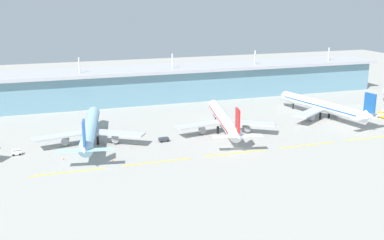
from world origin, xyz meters
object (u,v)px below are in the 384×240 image
object	(u,v)px
fuel_truck	(384,114)
baggage_cart	(16,152)
airliner_near_middle	(90,130)
airliner_far_middle	(323,106)
pushback_tug	(164,139)
safety_cone_right_wingtip	(63,159)
safety_cone_left_wingtip	(113,160)
airliner_center	(224,120)
safety_cone_nose_front	(116,157)

from	to	relation	value
fuel_truck	baggage_cart	bearing A→B (deg)	-179.78
airliner_near_middle	airliner_far_middle	xyz separation A→B (m)	(123.73, 6.08, -0.00)
airliner_near_middle	pushback_tug	xyz separation A→B (m)	(31.59, -7.36, -5.36)
baggage_cart	safety_cone_right_wingtip	size ratio (longest dim) A/B	5.24
baggage_cart	safety_cone_left_wingtip	bearing A→B (deg)	-28.21
airliner_far_middle	fuel_truck	size ratio (longest dim) A/B	9.07
airliner_center	safety_cone_nose_front	bearing A→B (deg)	-160.91
airliner_near_middle	safety_cone_nose_front	world-z (taller)	airliner_near_middle
pushback_tug	safety_cone_right_wingtip	xyz separation A→B (m)	(-44.53, -10.50, -0.75)
airliner_near_middle	baggage_cart	distance (m)	31.89
safety_cone_left_wingtip	safety_cone_right_wingtip	size ratio (longest dim) A/B	1.00
airliner_near_middle	safety_cone_left_wingtip	xyz separation A→B (m)	(5.59, -25.52, -6.11)
safety_cone_left_wingtip	pushback_tug	bearing A→B (deg)	34.93
airliner_far_middle	safety_cone_left_wingtip	distance (m)	122.45
safety_cone_left_wingtip	safety_cone_right_wingtip	world-z (taller)	same
airliner_near_middle	fuel_truck	xyz separation A→B (m)	(154.63, -5.25, -4.19)
fuel_truck	safety_cone_nose_front	xyz separation A→B (m)	(-147.16, -16.57, -1.91)
airliner_far_middle	pushback_tug	bearing A→B (deg)	-171.71
airliner_center	airliner_far_middle	size ratio (longest dim) A/B	1.00
fuel_truck	safety_cone_nose_front	distance (m)	148.10
baggage_cart	safety_cone_nose_front	xyz separation A→B (m)	(38.37, -15.86, -0.91)
airliner_near_middle	safety_cone_left_wingtip	bearing A→B (deg)	-77.65
baggage_cart	safety_cone_left_wingtip	xyz separation A→B (m)	(36.48, -19.57, -0.91)
safety_cone_left_wingtip	airliner_near_middle	bearing A→B (deg)	102.35
airliner_far_middle	airliner_near_middle	bearing A→B (deg)	-177.19
safety_cone_nose_front	pushback_tug	bearing A→B (deg)	30.95
airliner_center	pushback_tug	distance (m)	31.99
airliner_far_middle	baggage_cart	distance (m)	155.18
airliner_center	airliner_far_middle	distance (m)	61.57
safety_cone_right_wingtip	airliner_center	bearing A→B (deg)	11.34
airliner_near_middle	pushback_tug	bearing A→B (deg)	-13.11
airliner_far_middle	safety_cone_left_wingtip	xyz separation A→B (m)	(-118.14, -31.60, -6.10)
airliner_center	pushback_tug	bearing A→B (deg)	-171.47
airliner_center	safety_cone_right_wingtip	bearing A→B (deg)	-168.66
airliner_center	baggage_cart	xyz separation A→B (m)	(-93.67, -3.28, -5.19)
safety_cone_left_wingtip	airliner_far_middle	bearing A→B (deg)	14.97
airliner_center	airliner_near_middle	bearing A→B (deg)	177.56
baggage_cart	safety_cone_nose_front	size ratio (longest dim) A/B	5.24
airliner_center	safety_cone_left_wingtip	distance (m)	61.89
airliner_far_middle	pushback_tug	size ratio (longest dim) A/B	14.89
baggage_cart	fuel_truck	world-z (taller)	fuel_truck
safety_cone_nose_front	safety_cone_right_wingtip	distance (m)	20.79
airliner_center	safety_cone_left_wingtip	bearing A→B (deg)	-158.23
fuel_truck	pushback_tug	bearing A→B (deg)	-179.02
airliner_far_middle	safety_cone_nose_front	size ratio (longest dim) A/B	97.50
airliner_near_middle	airliner_center	xyz separation A→B (m)	(62.78, -2.68, -0.00)
baggage_cart	safety_cone_nose_front	bearing A→B (deg)	-22.46
fuel_truck	safety_cone_left_wingtip	size ratio (longest dim) A/B	10.75
baggage_cart	safety_cone_right_wingtip	distance (m)	21.56
airliner_near_middle	baggage_cart	size ratio (longest dim) A/B	19.33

